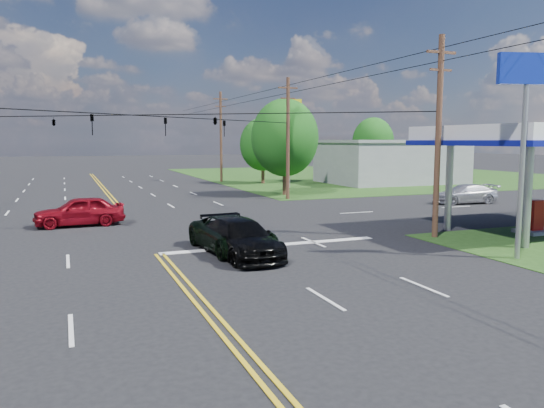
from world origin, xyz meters
name	(u,v)px	position (x,y,z in m)	size (l,w,h in m)	color
ground	(135,225)	(0.00, 12.00, 0.00)	(280.00, 280.00, 0.00)	black
grass_ne	(371,175)	(35.00, 44.00, 0.00)	(46.00, 48.00, 0.03)	#1E4114
stop_bar	(273,246)	(5.00, 4.00, 0.00)	(10.00, 0.50, 0.02)	silver
retail_ne	(391,163)	(30.00, 32.00, 2.20)	(14.00, 10.00, 4.40)	gray
pole_se	(438,135)	(13.00, 3.00, 4.92)	(1.60, 0.28, 9.50)	#472B1E
pole_ne	(288,137)	(13.00, 21.00, 4.92)	(1.60, 0.28, 9.50)	#472B1E
pole_right_far	(221,136)	(13.00, 40.00, 5.17)	(1.60, 0.28, 10.00)	#472B1E
span_wire_signals	(131,115)	(0.00, 12.00, 6.00)	(26.00, 18.00, 1.13)	black
power_lines	(134,60)	(0.00, 10.00, 8.60)	(26.04, 100.00, 0.64)	black
tree_right_a	(285,138)	(14.00, 24.00, 4.87)	(5.70, 5.70, 8.18)	#472B1E
tree_right_b	(263,144)	(16.50, 36.00, 4.22)	(4.94, 4.94, 7.09)	#472B1E
tree_far_r	(373,141)	(34.00, 42.00, 4.54)	(5.32, 5.32, 7.63)	#472B1E
pickup_dkgreen	(233,234)	(3.00, 3.50, 0.73)	(2.42, 5.24, 1.46)	black
suv_black	(241,238)	(3.00, 2.35, 0.75)	(2.10, 5.17, 1.50)	black
sedan_red	(79,211)	(-2.80, 13.00, 0.81)	(1.90, 4.73, 1.61)	maroon
sedan_far	(465,194)	(24.09, 13.57, 0.71)	(1.98, 4.88, 1.42)	silver
polesign_se	(526,98)	(13.00, -2.00, 6.27)	(2.32, 0.84, 7.94)	#A5A5AA
polesign_ne	(289,118)	(17.00, 30.00, 6.77)	(2.26, 1.20, 8.59)	#A5A5AA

